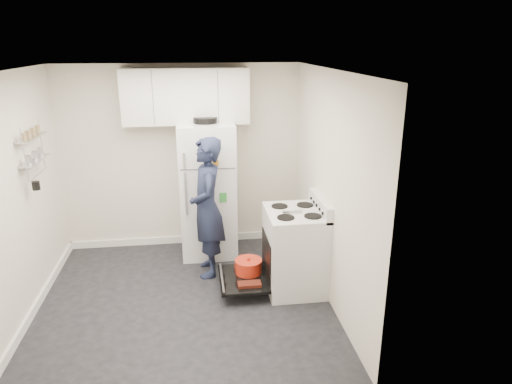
{
  "coord_description": "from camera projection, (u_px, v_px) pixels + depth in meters",
  "views": [
    {
      "loc": [
        0.18,
        -4.52,
        2.77
      ],
      "look_at": [
        0.89,
        0.6,
        1.05
      ],
      "focal_mm": 32.0,
      "sensor_mm": 36.0,
      "label": 1
    }
  ],
  "objects": [
    {
      "name": "room",
      "position": [
        176.0,
        199.0,
        4.74
      ],
      "size": [
        3.21,
        3.21,
        2.51
      ],
      "color": "black",
      "rests_on": "ground"
    },
    {
      "name": "person",
      "position": [
        207.0,
        208.0,
        5.48
      ],
      "size": [
        0.44,
        0.64,
        1.72
      ],
      "primitive_type": "imported",
      "rotation": [
        0.0,
        0.0,
        -1.53
      ],
      "color": "#192038",
      "rests_on": "ground"
    },
    {
      "name": "wall_shelf_rack",
      "position": [
        33.0,
        149.0,
        4.84
      ],
      "size": [
        0.14,
        0.6,
        0.61
      ],
      "color": "#B2B2B7",
      "rests_on": "room"
    },
    {
      "name": "refrigerator",
      "position": [
        208.0,
        189.0,
        6.04
      ],
      "size": [
        0.72,
        0.74,
        1.85
      ],
      "color": "white",
      "rests_on": "ground"
    },
    {
      "name": "electric_range",
      "position": [
        294.0,
        251.0,
        5.26
      ],
      "size": [
        0.66,
        0.76,
        1.1
      ],
      "color": "silver",
      "rests_on": "ground"
    },
    {
      "name": "open_oven_door",
      "position": [
        246.0,
        272.0,
        5.33
      ],
      "size": [
        0.55,
        0.7,
        0.24
      ],
      "color": "black",
      "rests_on": "ground"
    },
    {
      "name": "upper_cabinets",
      "position": [
        186.0,
        96.0,
        5.8
      ],
      "size": [
        1.6,
        0.33,
        0.7
      ],
      "primitive_type": "cube",
      "color": "silver",
      "rests_on": "room"
    }
  ]
}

